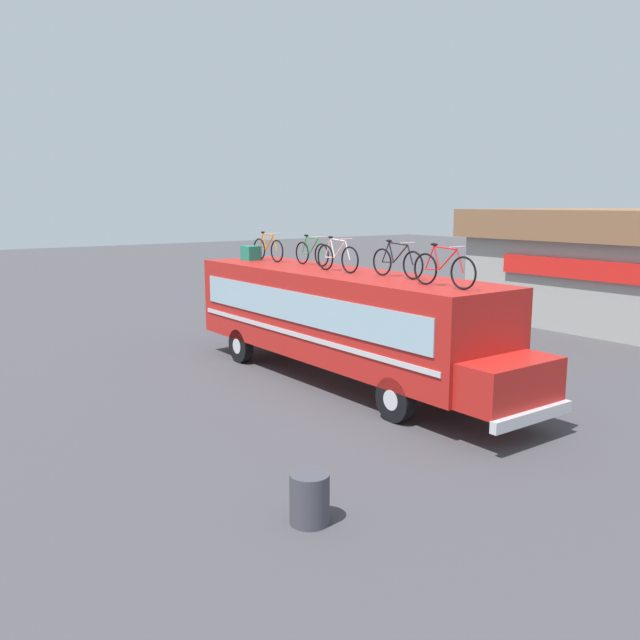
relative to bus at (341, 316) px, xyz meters
name	(u,v)px	position (x,y,z in m)	size (l,w,h in m)	color
ground_plane	(336,379)	(-0.21, 0.00, -1.78)	(120.00, 120.00, 0.00)	#423F44
bus	(341,316)	(0.00, 0.00, 0.00)	(11.60, 2.57, 2.95)	red
luggage_bag_1	(251,253)	(-4.48, -0.10, 1.40)	(0.56, 0.45, 0.44)	#1E7F66
rooftop_bicycle_1	(268,249)	(-3.83, 0.12, 1.55)	(1.71, 0.44, 0.91)	black
rooftop_bicycle_2	(312,253)	(-1.90, 0.40, 1.54)	(1.62, 0.44, 0.88)	black
rooftop_bicycle_3	(337,257)	(-0.05, -0.09, 1.56)	(1.73, 0.44, 0.92)	black
rooftop_bicycle_4	(397,262)	(1.88, 0.23, 1.55)	(1.76, 0.44, 0.90)	black
rooftop_bicycle_5	(444,269)	(3.84, -0.24, 1.56)	(1.79, 0.44, 0.93)	black
trash_bin	(310,498)	(6.05, -5.32, -1.39)	(0.60, 0.60, 0.78)	#3F3F47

